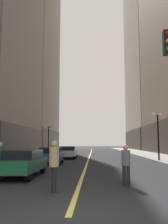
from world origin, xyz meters
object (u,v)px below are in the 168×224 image
car_blue (51,155)px  street_lamp_left_far (49,133)px  pedestrian_in_grey_suit (126,162)px  pedestrian_in_tan_trench (54,162)px  car_green (21,162)px  pedestrian_in_green_parka (0,157)px  street_lamp_right_mid (158,125)px  car_silver (68,152)px

car_blue → street_lamp_left_far: (-3.51, 18.10, 2.54)m
pedestrian_in_grey_suit → pedestrian_in_tan_trench: bearing=-151.4°
street_lamp_left_far → car_green: bearing=-82.6°
pedestrian_in_tan_trench → pedestrian_in_green_parka: bearing=135.4°
car_green → street_lamp_right_mid: street_lamp_right_mid is taller
pedestrian_in_grey_suit → street_lamp_left_far: (-8.25, 28.12, 2.33)m
pedestrian_in_green_parka → street_lamp_left_far: street_lamp_left_far is taller
car_green → car_blue: size_ratio=1.04×
car_green → pedestrian_in_grey_suit: (4.91, -2.45, 0.20)m
street_lamp_right_mid → car_green: bearing=-132.3°
pedestrian_in_grey_suit → pedestrian_in_green_parka: 5.89m
car_green → car_silver: bearing=87.2°
street_lamp_left_far → pedestrian_in_green_parka: bearing=-84.5°
car_silver → pedestrian_in_tan_trench: 19.06m
pedestrian_in_tan_trench → street_lamp_left_far: 30.17m
car_blue → pedestrian_in_green_parka: size_ratio=2.41×
car_silver → street_lamp_right_mid: street_lamp_right_mid is taller
pedestrian_in_grey_suit → street_lamp_left_far: street_lamp_left_far is taller
car_blue → street_lamp_right_mid: (9.29, 2.83, 2.54)m
pedestrian_in_tan_trench → street_lamp_left_far: size_ratio=0.40×
car_blue → car_silver: size_ratio=0.89×
car_blue → pedestrian_in_green_parka: 8.52m
car_blue → pedestrian_in_grey_suit: pedestrian_in_grey_suit is taller
pedestrian_in_grey_suit → street_lamp_left_far: size_ratio=0.36×
car_silver → pedestrian_in_green_parka: bearing=-95.4°
car_blue → street_lamp_left_far: bearing=101.0°
car_silver → street_lamp_left_far: bearing=111.1°
street_lamp_left_far → car_blue: bearing=-79.0°
car_blue → street_lamp_right_mid: bearing=16.9°
car_silver → pedestrian_in_green_parka: 16.07m
car_silver → pedestrian_in_tan_trench: size_ratio=2.62×
pedestrian_in_grey_suit → street_lamp_left_far: 29.40m
street_lamp_right_mid → pedestrian_in_tan_trench: bearing=-116.7°
car_green → car_silver: 15.12m
car_blue → pedestrian_in_tan_trench: bearing=-79.6°
pedestrian_in_grey_suit → car_blue: bearing=115.3°
car_silver → car_green: bearing=-92.8°
pedestrian_in_green_parka → street_lamp_left_far: (-2.57, 26.56, 2.26)m
street_lamp_right_mid → pedestrian_in_green_parka: bearing=-132.2°
car_silver → pedestrian_in_grey_suit: pedestrian_in_grey_suit is taller
pedestrian_in_tan_trench → street_lamp_right_mid: 16.15m
car_green → street_lamp_left_far: bearing=97.4°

